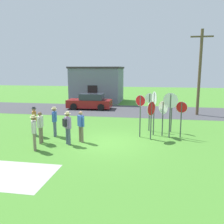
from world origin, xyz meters
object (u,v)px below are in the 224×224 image
stop_sign_rear_right (150,106)px  person_near_signs (67,126)px  stop_sign_low_front (151,114)px  person_holding_notes (34,131)px  stop_sign_center_cluster (163,112)px  stop_sign_rear_left (170,107)px  parked_car_on_street (90,102)px  stop_sign_leaning_left (172,109)px  stop_sign_nearest (181,114)px  person_with_sunhat (55,120)px  person_in_blue (40,126)px  stop_sign_tallest (140,109)px  stop_sign_far_back (154,105)px  person_in_teal (34,119)px  utility_pole (200,71)px  person_on_left (81,125)px

stop_sign_rear_right → person_near_signs: (-4.12, -3.55, -0.58)m
stop_sign_low_front → person_holding_notes: size_ratio=1.24×
stop_sign_center_cluster → stop_sign_rear_left: bearing=-35.7°
parked_car_on_street → stop_sign_leaning_left: (7.25, -7.60, 0.78)m
stop_sign_center_cluster → stop_sign_rear_right: size_ratio=0.86×
parked_car_on_street → stop_sign_rear_right: 9.58m
stop_sign_center_cluster → stop_sign_rear_left: size_ratio=0.80×
stop_sign_rear_left → person_holding_notes: bearing=-153.0°
parked_car_on_street → stop_sign_center_cluster: size_ratio=2.09×
stop_sign_nearest → person_with_sunhat: stop_sign_nearest is taller
stop_sign_rear_left → stop_sign_leaning_left: 1.26m
stop_sign_nearest → person_in_blue: bearing=-162.5°
stop_sign_tallest → stop_sign_low_front: bearing=-31.9°
stop_sign_rear_left → stop_sign_leaning_left: size_ratio=1.18×
stop_sign_rear_left → person_with_sunhat: (-6.58, -0.91, -0.80)m
parked_car_on_street → stop_sign_far_back: (6.16, -8.47, 1.10)m
person_holding_notes → person_in_teal: size_ratio=1.00×
utility_pole → stop_sign_center_cluster: (-3.19, -7.09, -2.31)m
utility_pole → person_with_sunhat: (-9.39, -8.27, -2.73)m
stop_sign_rear_left → person_with_sunhat: bearing=-172.1°
stop_sign_center_cluster → person_in_blue: (-6.40, -2.54, -0.46)m
person_with_sunhat → person_in_teal: 1.20m
utility_pole → stop_sign_far_back: (-3.71, -7.03, -1.93)m
stop_sign_low_front → stop_sign_far_back: bearing=80.8°
stop_sign_far_back → stop_sign_center_cluster: 0.64m
stop_sign_center_cluster → stop_sign_leaning_left: stop_sign_leaning_left is taller
stop_sign_center_cluster → person_with_sunhat: (-6.19, -1.18, -0.43)m
parked_car_on_street → person_in_blue: (0.28, -11.07, 0.26)m
person_with_sunhat → person_in_teal: (-1.20, -0.11, 0.00)m
stop_sign_tallest → person_holding_notes: stop_sign_tallest is taller
stop_sign_tallest → person_on_left: 3.47m
stop_sign_low_front → person_near_signs: 4.57m
stop_sign_rear_right → person_in_teal: (-6.60, -2.32, -0.61)m
stop_sign_low_front → person_holding_notes: stop_sign_low_front is taller
stop_sign_rear_left → stop_sign_tallest: bearing=-172.6°
stop_sign_leaning_left → person_in_blue: stop_sign_leaning_left is taller
stop_sign_far_back → person_in_teal: bearing=-168.8°
stop_sign_rear_right → person_with_sunhat: 5.87m
stop_sign_center_cluster → person_holding_notes: size_ratio=1.19×
person_holding_notes → person_in_teal: 2.62m
stop_sign_rear_left → person_on_left: 5.11m
utility_pole → stop_sign_low_front: 9.14m
stop_sign_center_cluster → person_holding_notes: (-6.19, -3.63, -0.43)m
stop_sign_leaning_left → person_on_left: bearing=-149.4°
stop_sign_tallest → person_with_sunhat: 4.99m
stop_sign_rear_right → stop_sign_low_front: bearing=-86.3°
utility_pole → stop_sign_center_cluster: size_ratio=3.42×
person_in_blue → person_near_signs: bearing=0.4°
stop_sign_far_back → stop_sign_rear_right: size_ratio=1.08×
utility_pole → stop_sign_nearest: 7.95m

